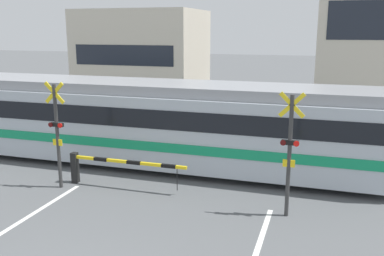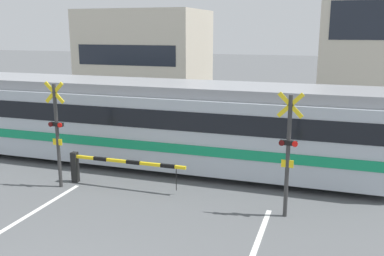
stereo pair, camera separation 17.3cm
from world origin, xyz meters
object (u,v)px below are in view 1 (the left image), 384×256
Objects in this scene: pedestrian at (213,120)px; crossing_barrier_near at (104,165)px; crossing_signal_left at (57,130)px; commuter_train at (103,117)px; crossing_signal_right at (290,149)px; crossing_barrier_far at (269,137)px.

crossing_barrier_near is at bearing -103.93° from pedestrian.
crossing_barrier_near is at bearing 22.94° from crossing_signal_left.
commuter_train reaches higher than crossing_barrier_near.
commuter_train is 3.15m from crossing_barrier_near.
crossing_signal_left is 1.00× the size of crossing_signal_right.
crossing_barrier_near is at bearing -131.09° from crossing_barrier_far.
crossing_signal_right is at bearing -5.29° from crossing_barrier_near.
crossing_barrier_near and crossing_barrier_far have the same top height.
crossing_signal_left is at bearing -87.22° from commuter_train.
commuter_train is at bearing -125.77° from pedestrian.
pedestrian is (-2.80, 1.84, 0.18)m from crossing_barrier_far.
pedestrian reaches higher than crossing_barrier_near.
pedestrian reaches higher than crossing_barrier_far.
crossing_signal_right reaches higher than pedestrian.
crossing_barrier_near is at bearing -61.63° from commuter_train.
crossing_signal_right reaches higher than commuter_train.
commuter_train is 5.20× the size of crossing_barrier_far.
crossing_barrier_far is (4.55, 5.21, 0.00)m from crossing_barrier_near.
crossing_barrier_far is at bearing 102.48° from crossing_signal_right.
crossing_barrier_near is 5.96m from crossing_signal_right.
pedestrian is at bearing 54.23° from commuter_train.
crossing_barrier_far is 2.55× the size of pedestrian.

